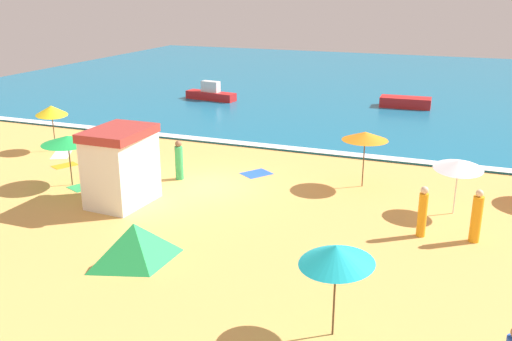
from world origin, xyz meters
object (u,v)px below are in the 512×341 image
beach_umbrella_0 (51,110)px  beach_umbrella_6 (336,255)px  beachgoer_0 (179,161)px  beach_umbrella_4 (459,165)px  beach_umbrella_1 (68,140)px  beachgoer_4 (422,212)px  beach_umbrella_2 (365,136)px  small_boat_0 (405,102)px  beach_tent (135,243)px  beachgoer_3 (476,217)px  lifeguard_cabana (121,166)px  small_boat_1 (211,94)px

beach_umbrella_0 → beach_umbrella_6: size_ratio=0.95×
beach_umbrella_0 → beachgoer_0: 8.22m
beach_umbrella_4 → beach_umbrella_1: bearing=-170.7°
beach_umbrella_0 → beachgoer_0: (7.95, -1.66, -1.24)m
beach_umbrella_6 → beachgoer_4: bearing=77.9°
beach_umbrella_1 → beach_umbrella_4: size_ratio=1.04×
beach_umbrella_2 → small_boat_0: size_ratio=0.73×
beach_umbrella_0 → beachgoer_4: 18.61m
beach_tent → beachgoer_4: beachgoer_4 is taller
beach_umbrella_1 → beach_umbrella_0: bearing=136.4°
beach_umbrella_1 → small_boat_0: size_ratio=0.65×
beach_umbrella_4 → small_boat_0: beach_umbrella_4 is taller
beachgoer_3 → small_boat_0: bearing=102.9°
beach_umbrella_1 → beachgoer_4: (14.04, 0.02, -1.09)m
lifeguard_cabana → small_boat_1: (-5.53, 19.33, -0.95)m
small_boat_0 → beach_umbrella_1: bearing=-118.0°
beachgoer_4 → beach_umbrella_4: bearing=69.5°
beach_umbrella_6 → beachgoer_4: beach_umbrella_6 is taller
beach_umbrella_1 → beach_umbrella_4: 15.16m
beach_umbrella_4 → beach_umbrella_2: bearing=154.8°
beachgoer_0 → small_boat_1: size_ratio=0.44×
beach_umbrella_1 → beach_umbrella_2: bearing=20.3°
beachgoer_4 → small_boat_0: 20.88m
beach_tent → beach_umbrella_1: bearing=141.6°
beach_umbrella_6 → beach_tent: bearing=166.9°
beachgoer_3 → beachgoer_0: bearing=170.2°
beach_umbrella_6 → small_boat_1: bearing=121.2°
beach_umbrella_0 → beachgoer_3: beach_umbrella_0 is taller
small_boat_1 → beachgoer_0: bearing=-68.9°
beach_umbrella_1 → beachgoer_0: (3.83, 2.26, -1.13)m
beach_umbrella_2 → small_boat_0: (-0.29, 16.50, -1.70)m
beach_umbrella_4 → beachgoer_3: bearing=-71.9°
beach_umbrella_1 → beach_umbrella_4: beach_umbrella_1 is taller
beach_umbrella_4 → beachgoer_3: size_ratio=1.18×
beach_umbrella_0 → beachgoer_3: bearing=-10.6°
small_boat_0 → small_boat_1: size_ratio=0.87×
beach_umbrella_6 → beach_tent: beach_umbrella_6 is taller
beach_umbrella_1 → beachgoer_3: 15.73m
beach_umbrella_1 → beachgoer_0: beach_umbrella_1 is taller
lifeguard_cabana → beach_umbrella_2: 9.65m
beachgoer_4 → beach_umbrella_2: bearing=123.4°
lifeguard_cabana → beach_umbrella_1: bearing=162.8°
beachgoer_0 → small_boat_1: bearing=111.1°
beachgoer_4 → beachgoer_3: bearing=6.5°
beach_umbrella_4 → beachgoer_4: beach_umbrella_4 is taller
beach_umbrella_0 → beach_umbrella_1: beach_umbrella_0 is taller
lifeguard_cabana → beachgoer_0: size_ratio=1.70×
lifeguard_cabana → beach_umbrella_4: lifeguard_cabana is taller
beach_tent → beachgoer_4: bearing=32.8°
beach_umbrella_2 → beachgoer_3: 6.07m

